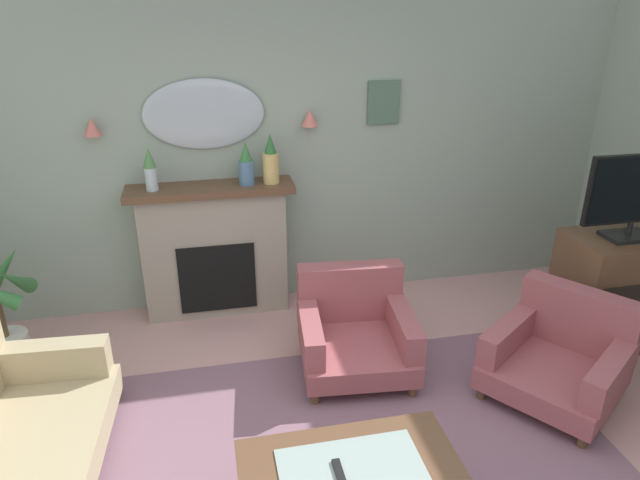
{
  "coord_description": "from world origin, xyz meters",
  "views": [
    {
      "loc": [
        -0.75,
        -2.23,
        2.57
      ],
      "look_at": [
        -0.01,
        1.23,
        1.05
      ],
      "focal_mm": 31.72,
      "sensor_mm": 36.0,
      "label": 1
    }
  ],
  "objects_px": {
    "mantel_vase_right": "(150,169)",
    "armchair_by_coffee_table": "(354,328)",
    "wall_mirror": "(204,114)",
    "wall_sconce_right": "(310,118)",
    "wall_sconce_left": "(92,127)",
    "armchair_in_corner": "(561,354)",
    "potted_plant_tall_palm": "(1,319)",
    "mantel_vase_left": "(246,166)",
    "fireplace": "(215,251)",
    "mantel_vase_centre": "(271,162)",
    "framed_picture": "(383,102)",
    "tv_cabinet": "(614,289)",
    "tv_remote": "(339,472)",
    "tv_flatscreen": "(638,194)",
    "coffee_table": "(350,475)"
  },
  "relations": [
    {
      "from": "coffee_table",
      "to": "potted_plant_tall_palm",
      "type": "xyz_separation_m",
      "value": [
        -2.12,
        1.92,
        0.03
      ]
    },
    {
      "from": "wall_sconce_left",
      "to": "tv_cabinet",
      "type": "distance_m",
      "value": 4.26
    },
    {
      "from": "wall_sconce_left",
      "to": "tv_cabinet",
      "type": "relative_size",
      "value": 0.16
    },
    {
      "from": "wall_mirror",
      "to": "tv_cabinet",
      "type": "xyz_separation_m",
      "value": [
        3.05,
        -1.26,
        -1.26
      ]
    },
    {
      "from": "fireplace",
      "to": "wall_sconce_right",
      "type": "xyz_separation_m",
      "value": [
        0.85,
        0.09,
        1.09
      ]
    },
    {
      "from": "armchair_in_corner",
      "to": "fireplace",
      "type": "bearing_deg",
      "value": 144.11
    },
    {
      "from": "wall_sconce_left",
      "to": "potted_plant_tall_palm",
      "type": "height_order",
      "value": "wall_sconce_left"
    },
    {
      "from": "wall_mirror",
      "to": "tv_cabinet",
      "type": "relative_size",
      "value": 1.07
    },
    {
      "from": "coffee_table",
      "to": "wall_sconce_left",
      "type": "bearing_deg",
      "value": 118.86
    },
    {
      "from": "potted_plant_tall_palm",
      "to": "mantel_vase_right",
      "type": "bearing_deg",
      "value": 24.18
    },
    {
      "from": "wall_sconce_left",
      "to": "tv_flatscreen",
      "type": "xyz_separation_m",
      "value": [
        3.9,
        -1.23,
        -0.41
      ]
    },
    {
      "from": "wall_sconce_right",
      "to": "armchair_in_corner",
      "type": "distance_m",
      "value": 2.62
    },
    {
      "from": "wall_mirror",
      "to": "fireplace",
      "type": "bearing_deg",
      "value": -90.0
    },
    {
      "from": "armchair_in_corner",
      "to": "potted_plant_tall_palm",
      "type": "distance_m",
      "value": 4.0
    },
    {
      "from": "coffee_table",
      "to": "tv_cabinet",
      "type": "bearing_deg",
      "value": 28.0
    },
    {
      "from": "wall_sconce_left",
      "to": "armchair_by_coffee_table",
      "type": "bearing_deg",
      "value": -31.64
    },
    {
      "from": "fireplace",
      "to": "framed_picture",
      "type": "distance_m",
      "value": 1.91
    },
    {
      "from": "mantel_vase_left",
      "to": "wall_sconce_right",
      "type": "xyz_separation_m",
      "value": [
        0.55,
        0.12,
        0.34
      ]
    },
    {
      "from": "mantel_vase_centre",
      "to": "armchair_by_coffee_table",
      "type": "xyz_separation_m",
      "value": [
        0.46,
        -1.0,
        -1.03
      ]
    },
    {
      "from": "mantel_vase_left",
      "to": "wall_sconce_left",
      "type": "distance_m",
      "value": 1.21
    },
    {
      "from": "mantel_vase_centre",
      "to": "wall_sconce_left",
      "type": "height_order",
      "value": "wall_sconce_left"
    },
    {
      "from": "fireplace",
      "to": "tv_flatscreen",
      "type": "xyz_separation_m",
      "value": [
        3.05,
        -1.14,
        0.68
      ]
    },
    {
      "from": "mantel_vase_centre",
      "to": "tv_cabinet",
      "type": "relative_size",
      "value": 0.46
    },
    {
      "from": "mantel_vase_left",
      "to": "armchair_in_corner",
      "type": "distance_m",
      "value": 2.74
    },
    {
      "from": "coffee_table",
      "to": "tv_remote",
      "type": "height_order",
      "value": "tv_remote"
    },
    {
      "from": "mantel_vase_centre",
      "to": "wall_sconce_right",
      "type": "distance_m",
      "value": 0.49
    },
    {
      "from": "wall_sconce_right",
      "to": "armchair_by_coffee_table",
      "type": "relative_size",
      "value": 0.16
    },
    {
      "from": "tv_remote",
      "to": "tv_cabinet",
      "type": "relative_size",
      "value": 0.18
    },
    {
      "from": "wall_sconce_left",
      "to": "tv_remote",
      "type": "relative_size",
      "value": 0.88
    },
    {
      "from": "potted_plant_tall_palm",
      "to": "framed_picture",
      "type": "bearing_deg",
      "value": 12.54
    },
    {
      "from": "fireplace",
      "to": "wall_sconce_left",
      "type": "height_order",
      "value": "wall_sconce_left"
    },
    {
      "from": "tv_cabinet",
      "to": "potted_plant_tall_palm",
      "type": "bearing_deg",
      "value": 172.76
    },
    {
      "from": "armchair_by_coffee_table",
      "to": "mantel_vase_right",
      "type": "bearing_deg",
      "value": 144.79
    },
    {
      "from": "mantel_vase_left",
      "to": "tv_cabinet",
      "type": "relative_size",
      "value": 0.4
    },
    {
      "from": "tv_remote",
      "to": "potted_plant_tall_palm",
      "type": "height_order",
      "value": "potted_plant_tall_palm"
    },
    {
      "from": "wall_mirror",
      "to": "wall_sconce_left",
      "type": "relative_size",
      "value": 6.86
    },
    {
      "from": "mantel_vase_centre",
      "to": "wall_mirror",
      "type": "xyz_separation_m",
      "value": [
        -0.5,
        0.17,
        0.37
      ]
    },
    {
      "from": "fireplace",
      "to": "coffee_table",
      "type": "height_order",
      "value": "fireplace"
    },
    {
      "from": "mantel_vase_right",
      "to": "armchair_in_corner",
      "type": "bearing_deg",
      "value": -30.69
    },
    {
      "from": "wall_sconce_left",
      "to": "potted_plant_tall_palm",
      "type": "distance_m",
      "value": 1.57
    },
    {
      "from": "mantel_vase_right",
      "to": "armchair_by_coffee_table",
      "type": "xyz_separation_m",
      "value": [
        1.41,
        -1.0,
        -1.03
      ]
    },
    {
      "from": "armchair_in_corner",
      "to": "wall_mirror",
      "type": "bearing_deg",
      "value": 141.83
    },
    {
      "from": "wall_mirror",
      "to": "framed_picture",
      "type": "height_order",
      "value": "wall_mirror"
    },
    {
      "from": "mantel_vase_left",
      "to": "coffee_table",
      "type": "bearing_deg",
      "value": -84.12
    },
    {
      "from": "wall_mirror",
      "to": "mantel_vase_right",
      "type": "bearing_deg",
      "value": -159.3
    },
    {
      "from": "wall_mirror",
      "to": "tv_remote",
      "type": "distance_m",
      "value": 2.95
    },
    {
      "from": "fireplace",
      "to": "framed_picture",
      "type": "xyz_separation_m",
      "value": [
        1.5,
        0.15,
        1.18
      ]
    },
    {
      "from": "tv_remote",
      "to": "armchair_in_corner",
      "type": "bearing_deg",
      "value": 25.32
    },
    {
      "from": "fireplace",
      "to": "coffee_table",
      "type": "bearing_deg",
      "value": -77.35
    },
    {
      "from": "coffee_table",
      "to": "potted_plant_tall_palm",
      "type": "distance_m",
      "value": 2.86
    }
  ]
}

